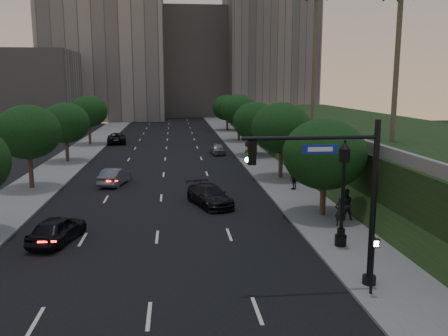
{
  "coord_description": "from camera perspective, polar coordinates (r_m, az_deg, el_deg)",
  "views": [
    {
      "loc": [
        1.04,
        -20.23,
        8.43
      ],
      "look_at": [
        3.84,
        6.2,
        3.6
      ],
      "focal_mm": 38.0,
      "sensor_mm": 36.0,
      "label": 1
    }
  ],
  "objects": [
    {
      "name": "office_block_filler",
      "position": [
        94.2,
        -22.99,
        8.63
      ],
      "size": [
        18.0,
        16.0,
        14.0
      ],
      "primitive_type": "cube",
      "color": "gray",
      "rests_on": "ground"
    },
    {
      "name": "tree_left_b",
      "position": [
        40.06,
        -22.51,
        4.0
      ],
      "size": [
        5.0,
        5.0,
        6.71
      ],
      "color": "#38281C",
      "rests_on": "ground"
    },
    {
      "name": "sidewalk_left",
      "position": [
        52.15,
        -18.46,
        0.55
      ],
      "size": [
        4.5,
        140.0,
        0.15
      ],
      "primitive_type": "cube",
      "color": "slate",
      "rests_on": "ground"
    },
    {
      "name": "pedestrian_b",
      "position": [
        29.81,
        14.38,
        -4.26
      ],
      "size": [
        0.97,
        0.77,
        1.91
      ],
      "primitive_type": "imported",
      "rotation": [
        0.0,
        0.0,
        3.09
      ],
      "color": "black",
      "rests_on": "sidewalk_right"
    },
    {
      "name": "office_block_right",
      "position": [
        118.86,
        5.3,
        14.88
      ],
      "size": [
        20.0,
        22.0,
        36.0
      ],
      "primitive_type": "cube",
      "color": "slate",
      "rests_on": "ground"
    },
    {
      "name": "tree_right_a",
      "position": [
        30.03,
        12.0,
        1.64
      ],
      "size": [
        5.2,
        5.2,
        6.24
      ],
      "color": "#38281C",
      "rests_on": "ground"
    },
    {
      "name": "road_surface",
      "position": [
        50.94,
        -7.12,
        0.71
      ],
      "size": [
        16.0,
        140.0,
        0.02
      ],
      "primitive_type": "cube",
      "color": "black",
      "rests_on": "ground"
    },
    {
      "name": "sedan_near_right",
      "position": [
        32.77,
        -1.75,
        -3.33
      ],
      "size": [
        3.47,
        5.27,
        1.42
      ],
      "primitive_type": "imported",
      "rotation": [
        0.0,
        0.0,
        0.33
      ],
      "color": "black",
      "rests_on": "ground"
    },
    {
      "name": "tree_left_c",
      "position": [
        52.64,
        -18.54,
        5.17
      ],
      "size": [
        5.0,
        5.0,
        6.34
      ],
      "color": "#38281C",
      "rests_on": "ground"
    },
    {
      "name": "tree_right_c",
      "position": [
        54.2,
        3.84,
        5.62
      ],
      "size": [
        5.2,
        5.2,
        6.24
      ],
      "color": "#38281C",
      "rests_on": "ground"
    },
    {
      "name": "pedestrian_c",
      "position": [
        37.37,
        8.44,
        -1.39
      ],
      "size": [
        0.98,
        0.79,
        1.55
      ],
      "primitive_type": "imported",
      "rotation": [
        0.0,
        0.0,
        3.68
      ],
      "color": "black",
      "rests_on": "sidewalk_right"
    },
    {
      "name": "sedan_mid_left",
      "position": [
        40.38,
        -12.96,
        -0.98
      ],
      "size": [
        2.5,
        4.56,
        1.43
      ],
      "primitive_type": "imported",
      "rotation": [
        0.0,
        0.0,
        2.9
      ],
      "color": "#575A5F",
      "rests_on": "ground"
    },
    {
      "name": "tree_right_e",
      "position": [
        82.86,
        0.39,
        7.26
      ],
      "size": [
        5.2,
        5.2,
        6.24
      ],
      "color": "#38281C",
      "rests_on": "ground"
    },
    {
      "name": "sedan_far_left",
      "position": [
        67.55,
        -12.79,
        3.52
      ],
      "size": [
        3.04,
        5.61,
        1.49
      ],
      "primitive_type": "imported",
      "rotation": [
        0.0,
        0.0,
        3.25
      ],
      "color": "black",
      "rests_on": "ground"
    },
    {
      "name": "ground",
      "position": [
        21.94,
        -8.49,
        -12.42
      ],
      "size": [
        160.0,
        160.0,
        0.0
      ],
      "primitive_type": "plane",
      "color": "black",
      "rests_on": "ground"
    },
    {
      "name": "pedestrian_a",
      "position": [
        28.48,
        13.8,
        -5.12
      ],
      "size": [
        0.73,
        0.63,
        1.71
      ],
      "primitive_type": "imported",
      "rotation": [
        0.0,
        0.0,
        2.72
      ],
      "color": "black",
      "rests_on": "sidewalk_right"
    },
    {
      "name": "office_block_mid",
      "position": [
        122.41,
        -3.8,
        12.43
      ],
      "size": [
        22.0,
        18.0,
        26.0
      ],
      "primitive_type": "cube",
      "color": "gray",
      "rests_on": "ground"
    },
    {
      "name": "street_lamp",
      "position": [
        24.7,
        14.07,
        -3.58
      ],
      "size": [
        0.64,
        0.64,
        5.62
      ],
      "color": "black",
      "rests_on": "ground"
    },
    {
      "name": "tree_left_d",
      "position": [
        66.32,
        -15.98,
        6.58
      ],
      "size": [
        5.0,
        5.0,
        6.71
      ],
      "color": "#38281C",
      "rests_on": "ground"
    },
    {
      "name": "office_block_left",
      "position": [
        113.48,
        -14.05,
        13.83
      ],
      "size": [
        26.0,
        20.0,
        32.0
      ],
      "primitive_type": "cube",
      "color": "gray",
      "rests_on": "ground"
    },
    {
      "name": "sidewalk_right",
      "position": [
        51.74,
        4.3,
        0.98
      ],
      "size": [
        4.5,
        140.0,
        0.15
      ],
      "primitive_type": "cube",
      "color": "slate",
      "rests_on": "ground"
    },
    {
      "name": "sedan_near_left",
      "position": [
        26.89,
        -19.42,
        -6.95
      ],
      "size": [
        2.72,
        4.56,
        1.46
      ],
      "primitive_type": "imported",
      "rotation": [
        0.0,
        0.0,
        2.89
      ],
      "color": "black",
      "rests_on": "ground"
    },
    {
      "name": "parapet_wall",
      "position": [
        49.98,
        8.46,
        5.51
      ],
      "size": [
        0.35,
        90.0,
        0.7
      ],
      "primitive_type": "cube",
      "color": "slate",
      "rests_on": "embankment"
    },
    {
      "name": "pedestrian_signal",
      "position": [
        19.77,
        17.5,
        -10.51
      ],
      "size": [
        0.3,
        0.33,
        2.5
      ],
      "color": "black",
      "rests_on": "ground"
    },
    {
      "name": "embankment",
      "position": [
        52.97,
        17.34,
        2.87
      ],
      "size": [
        18.0,
        90.0,
        4.0
      ],
      "primitive_type": "cube",
      "color": "black",
      "rests_on": "ground"
    },
    {
      "name": "sedan_far_right",
      "position": [
        56.0,
        -0.79,
        2.33
      ],
      "size": [
        1.79,
        3.98,
        1.33
      ],
      "primitive_type": "imported",
      "rotation": [
        0.0,
        0.0,
        0.06
      ],
      "color": "slate",
      "rests_on": "ground"
    },
    {
      "name": "tree_right_d",
      "position": [
        67.97,
        1.82,
        7.0
      ],
      "size": [
        5.2,
        5.2,
        6.74
      ],
      "color": "#38281C",
      "rests_on": "ground"
    },
    {
      "name": "tree_right_b",
      "position": [
        41.46,
        6.92,
        4.81
      ],
      "size": [
        5.2,
        5.2,
        6.74
      ],
      "color": "#38281C",
      "rests_on": "ground"
    },
    {
      "name": "traffic_signal_mast",
      "position": [
        19.69,
        14.63,
        -4.03
      ],
      "size": [
        5.68,
        0.56,
        7.0
      ],
      "color": "black",
      "rests_on": "ground"
    }
  ]
}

